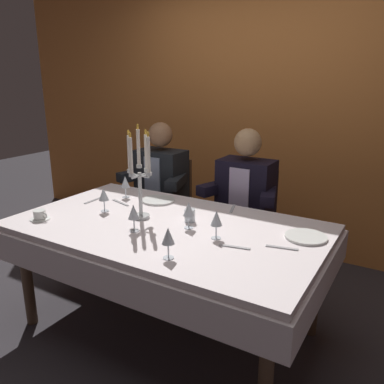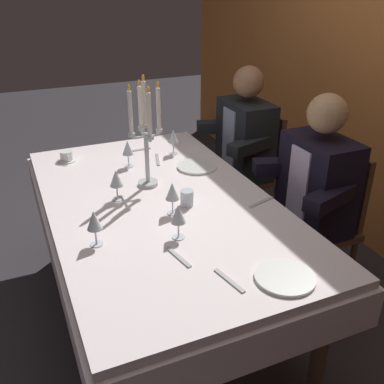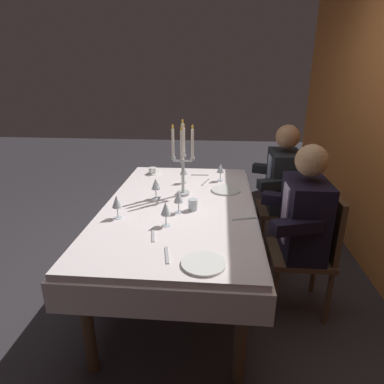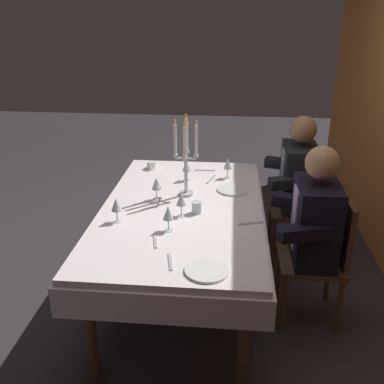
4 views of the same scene
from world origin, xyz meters
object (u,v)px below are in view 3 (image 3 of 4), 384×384
at_px(wine_glass_0, 221,169).
at_px(wine_glass_1, 156,184).
at_px(dinner_plate_0, 204,263).
at_px(dinner_plate_1, 226,190).
at_px(wine_glass_5, 117,202).
at_px(seated_diner_0, 284,180).
at_px(candelabra, 183,160).
at_px(coffee_cup_0, 153,171).
at_px(wine_glass_2, 166,209).
at_px(dining_table, 180,218).
at_px(wine_glass_3, 184,170).
at_px(water_tumbler_0, 193,205).
at_px(seated_diner_1, 305,217).
at_px(wine_glass_4, 178,197).

bearing_deg(wine_glass_0, wine_glass_1, -45.88).
height_order(dinner_plate_0, dinner_plate_1, same).
distance_m(wine_glass_5, seated_diner_0, 1.58).
relative_size(candelabra, coffee_cup_0, 4.55).
bearing_deg(wine_glass_2, wine_glass_5, -104.51).
distance_m(dining_table, wine_glass_3, 0.54).
height_order(dining_table, wine_glass_0, wine_glass_0).
relative_size(wine_glass_3, water_tumbler_0, 2.02).
height_order(wine_glass_1, seated_diner_1, seated_diner_1).
xyz_separation_m(wine_glass_2, water_tumbler_0, (-0.26, 0.15, -0.07)).
xyz_separation_m(wine_glass_1, wine_glass_3, (-0.39, 0.17, -0.00)).
height_order(dinner_plate_1, seated_diner_0, seated_diner_0).
relative_size(candelabra, dinner_plate_0, 2.55).
xyz_separation_m(wine_glass_0, water_tumbler_0, (0.68, -0.19, -0.07)).
xyz_separation_m(dinner_plate_1, wine_glass_3, (-0.18, -0.37, 0.11)).
bearing_deg(wine_glass_1, seated_diner_0, 117.54).
height_order(wine_glass_3, wine_glass_5, same).
xyz_separation_m(dining_table, seated_diner_1, (0.15, 0.89, 0.11)).
bearing_deg(seated_diner_1, candelabra, -111.66).
distance_m(dinner_plate_1, water_tumbler_0, 0.48).
height_order(wine_glass_2, coffee_cup_0, wine_glass_2).
distance_m(water_tumbler_0, seated_diner_0, 1.09).
xyz_separation_m(wine_glass_5, coffee_cup_0, (-1.01, 0.04, -0.09)).
distance_m(wine_glass_3, wine_glass_5, 0.85).
bearing_deg(wine_glass_4, wine_glass_3, -177.03).
distance_m(dining_table, candelabra, 0.45).
bearing_deg(seated_diner_0, dinner_plate_0, -24.51).
distance_m(dinner_plate_0, wine_glass_2, 0.52).
distance_m(candelabra, water_tumbler_0, 0.40).
xyz_separation_m(dinner_plate_0, coffee_cup_0, (-1.53, -0.57, 0.02)).
bearing_deg(seated_diner_1, water_tumbler_0, -93.41).
bearing_deg(seated_diner_0, seated_diner_1, 0.00).
xyz_separation_m(dinner_plate_0, wine_glass_0, (-1.37, 0.08, 0.11)).
bearing_deg(dinner_plate_0, dining_table, -164.46).
distance_m(wine_glass_0, wine_glass_3, 0.33).
height_order(dinner_plate_0, wine_glass_0, wine_glass_0).
bearing_deg(wine_glass_5, wine_glass_3, 154.52).
bearing_deg(candelabra, wine_glass_3, -174.81).
relative_size(wine_glass_2, coffee_cup_0, 1.24).
bearing_deg(dinner_plate_1, wine_glass_0, -169.59).
xyz_separation_m(dining_table, wine_glass_5, (0.28, -0.39, 0.23)).
bearing_deg(wine_glass_3, wine_glass_2, -1.46).
height_order(wine_glass_4, water_tumbler_0, wine_glass_4).
bearing_deg(wine_glass_4, wine_glass_5, -72.67).
bearing_deg(wine_glass_1, wine_glass_3, 156.21).
relative_size(wine_glass_0, seated_diner_0, 0.13).
xyz_separation_m(wine_glass_3, seated_diner_1, (0.64, 0.91, -0.12)).
xyz_separation_m(wine_glass_2, wine_glass_4, (-0.21, 0.06, 0.00)).
bearing_deg(wine_glass_0, seated_diner_1, 38.84).
xyz_separation_m(candelabra, seated_diner_0, (-0.46, 0.88, -0.29)).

